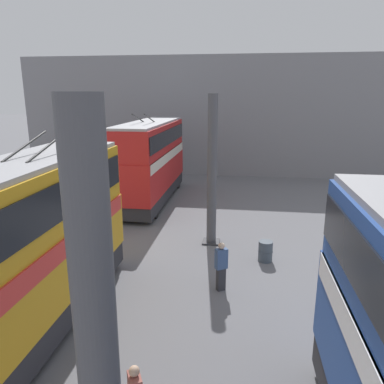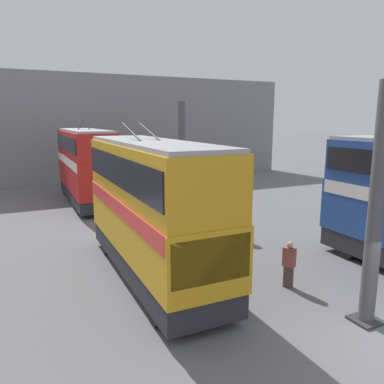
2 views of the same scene
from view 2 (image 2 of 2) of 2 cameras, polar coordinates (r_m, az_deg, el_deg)
name	(u,v)px [view 2 (image 2 of 2)]	position (r m, az deg, el deg)	size (l,w,h in m)	color
depot_back_wall	(117,129)	(36.62, -11.35, 9.46)	(0.50, 36.00, 9.91)	gray
support_column_near	(376,212)	(11.51, 26.23, -2.78)	(0.80, 0.80, 6.84)	#4C4C51
support_column_far	(182,163)	(22.23, -1.54, 4.50)	(0.80, 0.80, 6.84)	#4C4C51
bus_right_mid	(152,201)	(13.66, -6.17, -1.44)	(9.35, 2.54, 5.69)	black
bus_right_far	(85,161)	(27.27, -16.00, 4.50)	(10.03, 2.54, 5.75)	black
person_aisle_midway	(230,216)	(19.18, 5.82, -3.68)	(0.43, 0.48, 1.81)	#2D2D33
person_aisle_foreground	(289,263)	(13.70, 14.56, -10.48)	(0.48, 0.41, 1.66)	#473D33
oil_drum	(231,211)	(22.36, 6.00, -2.95)	(0.62, 0.62, 0.88)	#424C56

